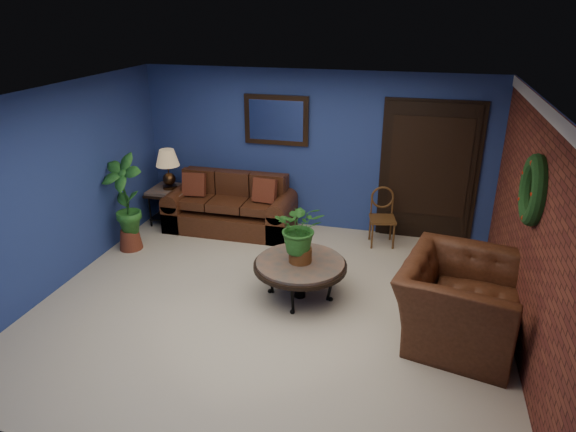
% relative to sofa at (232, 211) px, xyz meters
% --- Properties ---
extents(floor, '(5.50, 5.50, 0.00)m').
position_rel_sofa_xyz_m(floor, '(1.25, -2.08, -0.30)').
color(floor, '#BEB59E').
rests_on(floor, ground).
extents(wall_back, '(5.50, 0.04, 2.50)m').
position_rel_sofa_xyz_m(wall_back, '(1.25, 0.42, 0.95)').
color(wall_back, navy).
rests_on(wall_back, ground).
extents(wall_left, '(0.04, 5.00, 2.50)m').
position_rel_sofa_xyz_m(wall_left, '(-1.50, -2.08, 0.95)').
color(wall_left, navy).
rests_on(wall_left, ground).
extents(wall_right_brick, '(0.04, 5.00, 2.50)m').
position_rel_sofa_xyz_m(wall_right_brick, '(4.00, -2.08, 0.95)').
color(wall_right_brick, maroon).
rests_on(wall_right_brick, ground).
extents(ceiling, '(5.50, 5.00, 0.02)m').
position_rel_sofa_xyz_m(ceiling, '(1.25, -2.08, 2.20)').
color(ceiling, white).
rests_on(ceiling, wall_back).
extents(crown_molding, '(0.03, 5.00, 0.14)m').
position_rel_sofa_xyz_m(crown_molding, '(3.97, -2.08, 2.13)').
color(crown_molding, white).
rests_on(crown_molding, wall_right_brick).
extents(wall_mirror, '(1.02, 0.06, 0.77)m').
position_rel_sofa_xyz_m(wall_mirror, '(0.65, 0.38, 1.42)').
color(wall_mirror, '#3D2615').
rests_on(wall_mirror, wall_back).
extents(closet_door, '(1.44, 0.06, 2.18)m').
position_rel_sofa_xyz_m(closet_door, '(3.00, 0.39, 0.75)').
color(closet_door, black).
rests_on(closet_door, wall_back).
extents(wreath, '(0.16, 0.72, 0.72)m').
position_rel_sofa_xyz_m(wreath, '(3.94, -2.03, 1.40)').
color(wreath, black).
rests_on(wreath, wall_right_brick).
extents(sofa, '(2.02, 0.87, 0.91)m').
position_rel_sofa_xyz_m(sofa, '(0.00, 0.00, 0.00)').
color(sofa, '#4B2515').
rests_on(sofa, ground).
extents(coffee_table, '(1.14, 1.14, 0.49)m').
position_rel_sofa_xyz_m(coffee_table, '(1.55, -1.80, 0.14)').
color(coffee_table, '#4A4540').
rests_on(coffee_table, ground).
extents(end_table, '(0.65, 0.65, 0.59)m').
position_rel_sofa_xyz_m(end_table, '(-1.05, -0.03, 0.16)').
color(end_table, '#4A4540').
rests_on(end_table, ground).
extents(table_lamp, '(0.38, 0.38, 0.63)m').
position_rel_sofa_xyz_m(table_lamp, '(-1.05, -0.03, 0.70)').
color(table_lamp, '#3D2615').
rests_on(table_lamp, end_table).
extents(side_chair, '(0.44, 0.44, 0.87)m').
position_rel_sofa_xyz_m(side_chair, '(2.39, 0.04, 0.19)').
color(side_chair, '#543318').
rests_on(side_chair, ground).
extents(armchair, '(1.48, 1.61, 0.89)m').
position_rel_sofa_xyz_m(armchair, '(3.40, -2.19, 0.15)').
color(armchair, '#4B2515').
rests_on(armchair, ground).
extents(coffee_plant, '(0.64, 0.58, 0.78)m').
position_rel_sofa_xyz_m(coffee_plant, '(1.55, -1.80, 0.62)').
color(coffee_plant, brown).
rests_on(coffee_plant, coffee_table).
extents(floor_plant, '(0.34, 0.28, 0.77)m').
position_rel_sofa_xyz_m(floor_plant, '(3.60, -1.27, 0.10)').
color(floor_plant, brown).
rests_on(floor_plant, ground).
extents(tall_plant, '(0.70, 0.54, 1.44)m').
position_rel_sofa_xyz_m(tall_plant, '(-1.20, -1.10, 0.48)').
color(tall_plant, brown).
rests_on(tall_plant, ground).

